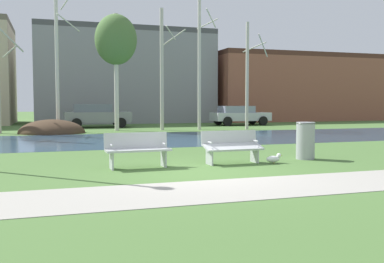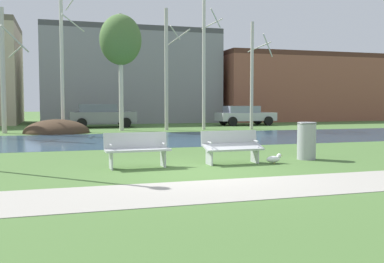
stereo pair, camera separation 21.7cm
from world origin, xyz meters
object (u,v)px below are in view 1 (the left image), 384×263
bench_left (138,149)px  seagull (274,159)px  bench_right (232,146)px  parked_sedan_second_grey (96,115)px  trash_bin (305,140)px  parked_hatch_third_silver (239,115)px

bench_left → seagull: bench_left is taller
bench_right → parked_sedan_second_grey: (-1.73, 18.17, 0.32)m
bench_left → seagull: (3.59, -0.35, -0.34)m
bench_left → parked_sedan_second_grey: 18.19m
trash_bin → bench_left: bearing=-177.8°
bench_left → parked_sedan_second_grey: (0.80, 18.17, 0.32)m
bench_left → seagull: 3.63m
bench_left → parked_hatch_third_silver: bearing=59.0°
seagull → parked_sedan_second_grey: size_ratio=0.11×
seagull → parked_sedan_second_grey: (-2.79, 18.52, 0.66)m
seagull → parked_sedan_second_grey: bearing=98.6°
bench_right → seagull: bench_right is taller
bench_right → parked_sedan_second_grey: size_ratio=0.39×
bench_right → parked_hatch_third_silver: 19.66m
bench_right → trash_bin: 2.37m
bench_right → parked_sedan_second_grey: parked_sedan_second_grey is taller
seagull → parked_hatch_third_silver: size_ratio=0.12×
bench_left → trash_bin: bearing=2.2°
parked_hatch_third_silver → trash_bin: bearing=-108.3°
trash_bin → seagull: (-1.30, -0.54, -0.42)m
seagull → bench_right: bearing=162.0°
seagull → parked_hatch_third_silver: bearing=68.6°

